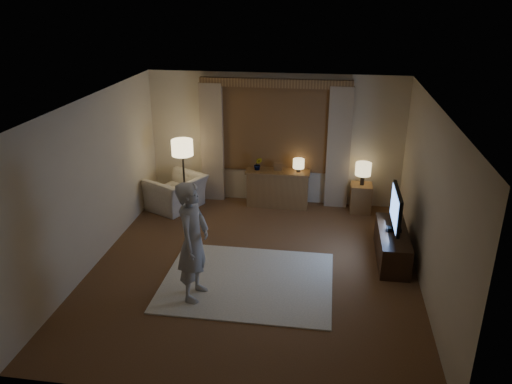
% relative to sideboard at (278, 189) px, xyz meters
% --- Properties ---
extents(room, '(5.04, 5.54, 2.64)m').
position_rel_sideboard_xyz_m(room, '(-0.10, -2.00, 0.98)').
color(room, brown).
rests_on(room, ground).
extents(rug, '(2.50, 2.00, 0.02)m').
position_rel_sideboard_xyz_m(rug, '(-0.13, -2.90, -0.34)').
color(rug, '#F2E6CB').
rests_on(rug, floor).
extents(sideboard, '(1.20, 0.40, 0.70)m').
position_rel_sideboard_xyz_m(sideboard, '(0.00, 0.00, 0.00)').
color(sideboard, brown).
rests_on(sideboard, floor).
extents(picture_frame, '(0.16, 0.02, 0.20)m').
position_rel_sideboard_xyz_m(picture_frame, '(-0.00, 0.00, 0.45)').
color(picture_frame, brown).
rests_on(picture_frame, sideboard).
extents(plant, '(0.17, 0.13, 0.30)m').
position_rel_sideboard_xyz_m(plant, '(-0.40, 0.00, 0.50)').
color(plant, '#999999').
rests_on(plant, sideboard).
extents(table_lamp_sideboard, '(0.22, 0.22, 0.30)m').
position_rel_sideboard_xyz_m(table_lamp_sideboard, '(0.40, 0.00, 0.55)').
color(table_lamp_sideboard, black).
rests_on(table_lamp_sideboard, sideboard).
extents(floor_lamp, '(0.41, 0.41, 1.41)m').
position_rel_sideboard_xyz_m(floor_lamp, '(-1.79, -0.43, 0.84)').
color(floor_lamp, black).
rests_on(floor_lamp, floor).
extents(armchair, '(1.24, 1.30, 0.66)m').
position_rel_sideboard_xyz_m(armchair, '(-1.97, -0.43, -0.02)').
color(armchair, beige).
rests_on(armchair, floor).
extents(side_table, '(0.40, 0.40, 0.56)m').
position_rel_sideboard_xyz_m(side_table, '(1.63, -0.05, -0.07)').
color(side_table, brown).
rests_on(side_table, floor).
extents(table_lamp_side, '(0.30, 0.30, 0.44)m').
position_rel_sideboard_xyz_m(table_lamp_side, '(1.63, -0.05, 0.52)').
color(table_lamp_side, black).
rests_on(table_lamp_side, side_table).
extents(tv_stand, '(0.45, 1.40, 0.50)m').
position_rel_sideboard_xyz_m(tv_stand, '(2.05, -1.88, -0.10)').
color(tv_stand, black).
rests_on(tv_stand, floor).
extents(tv, '(0.23, 0.96, 0.69)m').
position_rel_sideboard_xyz_m(tv, '(2.05, -1.88, 0.53)').
color(tv, black).
rests_on(tv, tv_stand).
extents(person, '(0.48, 0.67, 1.72)m').
position_rel_sideboard_xyz_m(person, '(-0.79, -3.38, 0.53)').
color(person, '#B6B2A8').
rests_on(person, rug).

